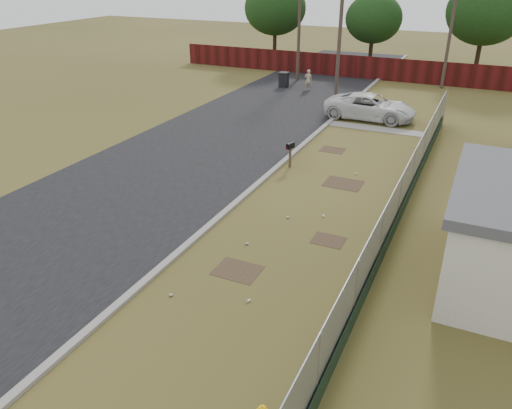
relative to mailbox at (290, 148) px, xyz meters
The scene contains 11 objects.
ground 4.71m from the mailbox, 56.72° to the right, with size 120.00×120.00×0.00m, color brown.
street 6.02m from the mailbox, 135.22° to the left, with size 15.10×60.00×0.12m.
chainlink_fence 6.33m from the mailbox, 26.62° to the right, with size 0.10×27.06×2.02m.
privacy_fence 21.42m from the mailbox, 99.31° to the left, with size 30.00×0.12×1.80m, color #4E1010.
utility_poles 17.26m from the mailbox, 93.86° to the left, with size 12.60×8.24×9.00m.
horizon_trees 20.32m from the mailbox, 80.28° to the left, with size 33.32×31.94×7.78m.
mailbox is the anchor object (origin of this frame).
pickup_truck 9.66m from the mailbox, 81.15° to the left, with size 2.50×5.41×1.50m, color silver.
pedestrian 15.93m from the mailbox, 106.52° to the left, with size 0.56×0.36×1.52m, color tan.
trash_bin 16.86m from the mailbox, 113.02° to the left, with size 0.78×0.80×1.11m.
scattered_litter 6.58m from the mailbox, 71.21° to the right, with size 2.57×11.34×0.07m.
Camera 1 is at (5.23, -16.59, 8.62)m, focal length 35.00 mm.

